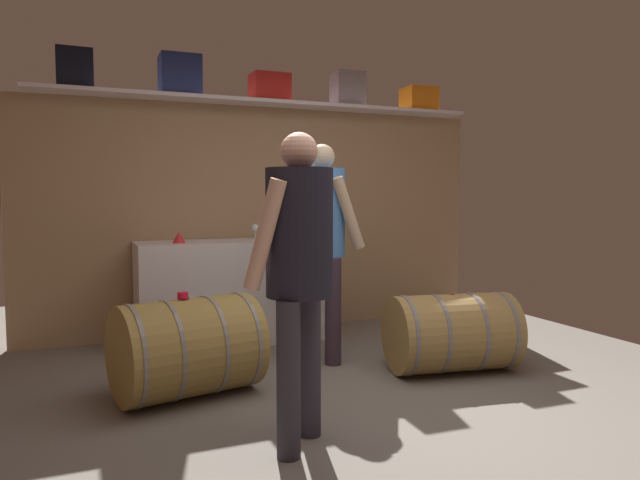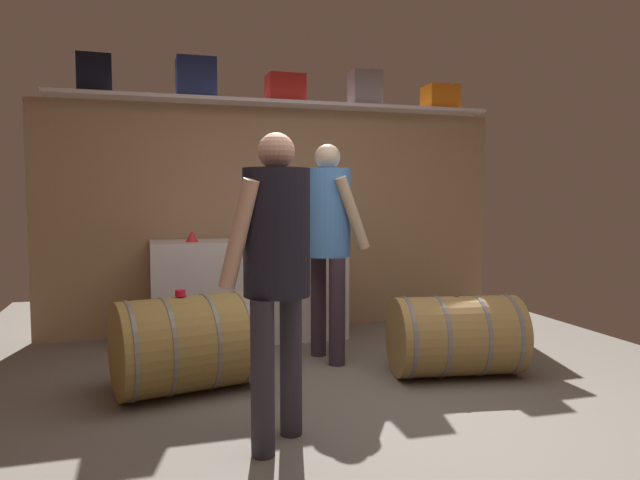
# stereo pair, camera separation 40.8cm
# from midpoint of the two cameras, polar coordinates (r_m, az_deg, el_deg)

# --- Properties ---
(ground_plane) EXTENTS (5.66, 8.24, 0.02)m
(ground_plane) POSITION_cam_midpoint_polar(r_m,az_deg,el_deg) (4.06, -0.42, -14.33)
(ground_plane) COLOR #6B655C
(back_wall_panel) EXTENTS (4.46, 0.10, 2.13)m
(back_wall_panel) POSITION_cam_midpoint_polar(r_m,az_deg,el_deg) (5.65, -7.64, 2.01)
(back_wall_panel) COLOR #A3805B
(back_wall_panel) RESTS_ON ground
(high_shelf_board) EXTENTS (4.11, 0.40, 0.03)m
(high_shelf_board) POSITION_cam_midpoint_polar(r_m,az_deg,el_deg) (5.57, -7.35, 13.15)
(high_shelf_board) COLOR silver
(high_shelf_board) RESTS_ON back_wall_panel
(toolcase_black) EXTENTS (0.29, 0.21, 0.33)m
(toolcase_black) POSITION_cam_midpoint_polar(r_m,az_deg,el_deg) (5.41, -25.06, 14.98)
(toolcase_black) COLOR black
(toolcase_black) RESTS_ON high_shelf_board
(toolcase_navy) EXTENTS (0.35, 0.29, 0.35)m
(toolcase_navy) POSITION_cam_midpoint_polar(r_m,az_deg,el_deg) (5.45, -15.78, 15.27)
(toolcase_navy) COLOR navy
(toolcase_navy) RESTS_ON high_shelf_board
(toolcase_red) EXTENTS (0.34, 0.27, 0.26)m
(toolcase_red) POSITION_cam_midpoint_polar(r_m,az_deg,el_deg) (5.60, -7.13, 14.60)
(toolcase_red) COLOR red
(toolcase_red) RESTS_ON high_shelf_board
(toolcase_grey) EXTENTS (0.30, 0.26, 0.34)m
(toolcase_grey) POSITION_cam_midpoint_polar(r_m,az_deg,el_deg) (5.87, 0.66, 14.55)
(toolcase_grey) COLOR gray
(toolcase_grey) RESTS_ON high_shelf_board
(toolcase_orange) EXTENTS (0.33, 0.30, 0.24)m
(toolcase_orange) POSITION_cam_midpoint_polar(r_m,az_deg,el_deg) (6.22, 7.79, 13.50)
(toolcase_orange) COLOR orange
(toolcase_orange) RESTS_ON high_shelf_board
(work_cabinet) EXTENTS (1.71, 0.61, 0.90)m
(work_cabinet) POSITION_cam_midpoint_polar(r_m,az_deg,el_deg) (5.27, -10.48, -4.93)
(work_cabinet) COLOR silver
(work_cabinet) RESTS_ON ground
(wine_bottle_green) EXTENTS (0.07, 0.07, 0.33)m
(wine_bottle_green) POSITION_cam_midpoint_polar(r_m,az_deg,el_deg) (5.38, -4.59, 1.72)
(wine_bottle_green) COLOR #345A29
(wine_bottle_green) RESTS_ON work_cabinet
(wine_glass) EXTENTS (0.07, 0.07, 0.14)m
(wine_glass) POSITION_cam_midpoint_polar(r_m,az_deg,el_deg) (5.34, -8.59, 1.12)
(wine_glass) COLOR white
(wine_glass) RESTS_ON work_cabinet
(red_funnel) EXTENTS (0.11, 0.11, 0.10)m
(red_funnel) POSITION_cam_midpoint_polar(r_m,az_deg,el_deg) (5.05, -15.96, 0.25)
(red_funnel) COLOR red
(red_funnel) RESTS_ON work_cabinet
(wine_barrel_near) EXTENTS (0.99, 0.80, 0.64)m
(wine_barrel_near) POSITION_cam_midpoint_polar(r_m,az_deg,el_deg) (3.93, -15.87, -10.15)
(wine_barrel_near) COLOR olive
(wine_barrel_near) RESTS_ON ground
(wine_barrel_far) EXTENTS (0.97, 0.70, 0.58)m
(wine_barrel_far) POSITION_cam_midpoint_polar(r_m,az_deg,el_deg) (4.38, 10.19, -8.97)
(wine_barrel_far) COLOR olive
(wine_barrel_far) RESTS_ON ground
(tasting_cup) EXTENTS (0.07, 0.07, 0.04)m
(tasting_cup) POSITION_cam_midpoint_polar(r_m,az_deg,el_deg) (3.86, -16.32, -5.28)
(tasting_cup) COLOR red
(tasting_cup) RESTS_ON wine_barrel_near
(winemaker_pouring) EXTENTS (0.47, 0.54, 1.69)m
(winemaker_pouring) POSITION_cam_midpoint_polar(r_m,az_deg,el_deg) (4.51, -2.32, 1.11)
(winemaker_pouring) COLOR #352734
(winemaker_pouring) RESTS_ON ground
(visitor_tasting) EXTENTS (0.49, 0.50, 1.61)m
(visitor_tasting) POSITION_cam_midpoint_polar(r_m,az_deg,el_deg) (2.94, -6.14, -1.60)
(visitor_tasting) COLOR #2F2A35
(visitor_tasting) RESTS_ON ground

